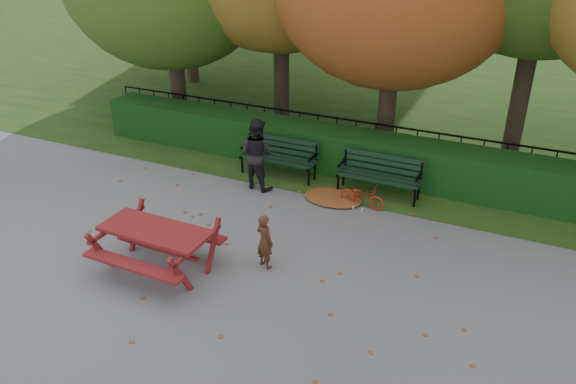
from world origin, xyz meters
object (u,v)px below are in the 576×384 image
at_px(child, 265,241).
at_px(adult, 257,154).
at_px(bench_right, 380,172).
at_px(bicycle, 362,196).
at_px(picnic_table, 156,238).
at_px(bench_left, 280,154).

distance_m(child, adult, 3.14).
height_order(bench_right, adult, adult).
distance_m(bench_right, bicycle, 0.78).
distance_m(picnic_table, child, 1.85).
distance_m(picnic_table, adult, 3.57).
height_order(child, adult, adult).
xyz_separation_m(child, bicycle, (0.87, 2.80, -0.25)).
xyz_separation_m(bench_left, bicycle, (2.24, -0.71, -0.26)).
bearing_deg(bench_left, picnic_table, -93.45).
xyz_separation_m(bench_left, bench_right, (2.40, 0.00, 0.00)).
relative_size(picnic_table, bicycle, 1.97).
bearing_deg(picnic_table, bench_left, 87.54).
relative_size(bench_right, bicycle, 1.84).
bearing_deg(bench_right, bicycle, -102.26).
bearing_deg(child, picnic_table, 50.08).
distance_m(bench_left, bicycle, 2.37).
height_order(adult, bicycle, adult).
xyz_separation_m(bench_right, child, (-1.02, -3.52, -0.01)).
xyz_separation_m(picnic_table, bicycle, (2.51, 3.65, -0.38)).
bearing_deg(bicycle, bench_left, 77.93).
bearing_deg(picnic_table, child, 28.31).
height_order(picnic_table, bicycle, picnic_table).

